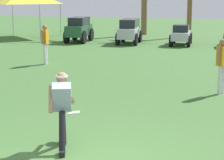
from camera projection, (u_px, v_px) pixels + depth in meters
frisbee_thrower at (62, 106)px, 7.99m from camera, size 0.48×1.15×1.40m
frisbee_in_flight at (74, 113)px, 8.51m from camera, size 0.31×0.31×0.07m
teammate_near_sideline at (222, 61)px, 12.16m from camera, size 0.33×0.47×1.56m
teammate_deep at (45, 41)px, 17.14m from camera, size 0.22×0.50×1.56m
parked_car_slot_a at (79, 29)px, 24.78m from camera, size 1.22×2.37×1.40m
parked_car_slot_b at (129, 30)px, 24.04m from camera, size 1.24×2.44×1.34m
parked_car_slot_c at (181, 35)px, 23.35m from camera, size 1.10×2.21×1.10m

